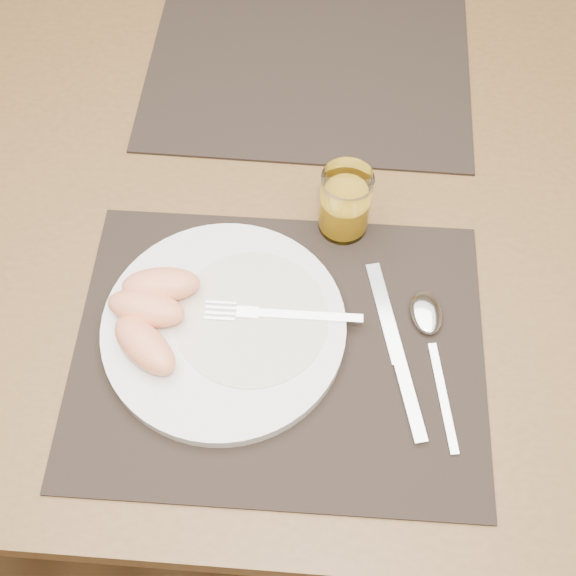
{
  "coord_description": "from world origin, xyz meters",
  "views": [
    {
      "loc": [
        0.06,
        -0.56,
        1.47
      ],
      "look_at": [
        0.03,
        -0.15,
        0.77
      ],
      "focal_mm": 45.0,
      "sensor_mm": 36.0,
      "label": 1
    }
  ],
  "objects_px": {
    "placemat_far": "(309,68)",
    "table": "(276,229)",
    "knife": "(399,364)",
    "spoon": "(429,324)",
    "placemat_near": "(279,349)",
    "plate": "(224,327)",
    "fork": "(269,314)",
    "juice_glass": "(345,205)"
  },
  "relations": [
    {
      "from": "placemat_far",
      "to": "spoon",
      "type": "distance_m",
      "value": 0.43
    },
    {
      "from": "placemat_near",
      "to": "fork",
      "type": "bearing_deg",
      "value": 111.72
    },
    {
      "from": "placemat_far",
      "to": "fork",
      "type": "xyz_separation_m",
      "value": [
        -0.02,
        -0.41,
        0.02
      ]
    },
    {
      "from": "table",
      "to": "placemat_near",
      "type": "xyz_separation_m",
      "value": [
        0.02,
        -0.22,
        0.09
      ]
    },
    {
      "from": "placemat_far",
      "to": "knife",
      "type": "height_order",
      "value": "knife"
    },
    {
      "from": "placemat_far",
      "to": "table",
      "type": "bearing_deg",
      "value": -97.59
    },
    {
      "from": "plate",
      "to": "placemat_near",
      "type": "bearing_deg",
      "value": -16.01
    },
    {
      "from": "fork",
      "to": "juice_glass",
      "type": "height_order",
      "value": "juice_glass"
    },
    {
      "from": "plate",
      "to": "placemat_far",
      "type": "bearing_deg",
      "value": 80.72
    },
    {
      "from": "table",
      "to": "juice_glass",
      "type": "xyz_separation_m",
      "value": [
        0.09,
        -0.05,
        0.13
      ]
    },
    {
      "from": "table",
      "to": "plate",
      "type": "distance_m",
      "value": 0.23
    },
    {
      "from": "placemat_far",
      "to": "fork",
      "type": "bearing_deg",
      "value": -92.78
    },
    {
      "from": "table",
      "to": "placemat_near",
      "type": "distance_m",
      "value": 0.24
    },
    {
      "from": "knife",
      "to": "spoon",
      "type": "bearing_deg",
      "value": 56.59
    },
    {
      "from": "knife",
      "to": "placemat_near",
      "type": "bearing_deg",
      "value": 175.89
    },
    {
      "from": "placemat_near",
      "to": "knife",
      "type": "distance_m",
      "value": 0.13
    },
    {
      "from": "knife",
      "to": "spoon",
      "type": "distance_m",
      "value": 0.06
    },
    {
      "from": "table",
      "to": "knife",
      "type": "xyz_separation_m",
      "value": [
        0.15,
        -0.23,
        0.09
      ]
    },
    {
      "from": "placemat_near",
      "to": "knife",
      "type": "bearing_deg",
      "value": -4.11
    },
    {
      "from": "table",
      "to": "placemat_near",
      "type": "relative_size",
      "value": 3.11
    },
    {
      "from": "placemat_far",
      "to": "juice_glass",
      "type": "bearing_deg",
      "value": -77.94
    },
    {
      "from": "table",
      "to": "placemat_far",
      "type": "bearing_deg",
      "value": 82.41
    },
    {
      "from": "fork",
      "to": "spoon",
      "type": "xyz_separation_m",
      "value": [
        0.18,
        0.01,
        -0.01
      ]
    },
    {
      "from": "fork",
      "to": "spoon",
      "type": "height_order",
      "value": "fork"
    },
    {
      "from": "table",
      "to": "plate",
      "type": "height_order",
      "value": "plate"
    },
    {
      "from": "knife",
      "to": "plate",
      "type": "bearing_deg",
      "value": 171.98
    },
    {
      "from": "spoon",
      "to": "placemat_near",
      "type": "bearing_deg",
      "value": -166.56
    },
    {
      "from": "knife",
      "to": "placemat_far",
      "type": "bearing_deg",
      "value": 105.58
    },
    {
      "from": "placemat_near",
      "to": "placemat_far",
      "type": "height_order",
      "value": "same"
    },
    {
      "from": "placemat_far",
      "to": "fork",
      "type": "height_order",
      "value": "fork"
    },
    {
      "from": "plate",
      "to": "fork",
      "type": "xyz_separation_m",
      "value": [
        0.05,
        0.02,
        0.01
      ]
    },
    {
      "from": "placemat_far",
      "to": "juice_glass",
      "type": "height_order",
      "value": "juice_glass"
    },
    {
      "from": "knife",
      "to": "spoon",
      "type": "relative_size",
      "value": 1.13
    },
    {
      "from": "placemat_far",
      "to": "knife",
      "type": "relative_size",
      "value": 2.07
    },
    {
      "from": "placemat_near",
      "to": "spoon",
      "type": "bearing_deg",
      "value": 13.44
    },
    {
      "from": "placemat_near",
      "to": "table",
      "type": "bearing_deg",
      "value": 95.89
    },
    {
      "from": "juice_glass",
      "to": "placemat_near",
      "type": "bearing_deg",
      "value": -110.48
    },
    {
      "from": "table",
      "to": "spoon",
      "type": "distance_m",
      "value": 0.28
    },
    {
      "from": "fork",
      "to": "placemat_far",
      "type": "bearing_deg",
      "value": 87.22
    },
    {
      "from": "placemat_near",
      "to": "knife",
      "type": "height_order",
      "value": "knife"
    },
    {
      "from": "placemat_near",
      "to": "knife",
      "type": "relative_size",
      "value": 2.07
    },
    {
      "from": "placemat_near",
      "to": "placemat_far",
      "type": "xyz_separation_m",
      "value": [
        0.01,
        0.44,
        0.0
      ]
    }
  ]
}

